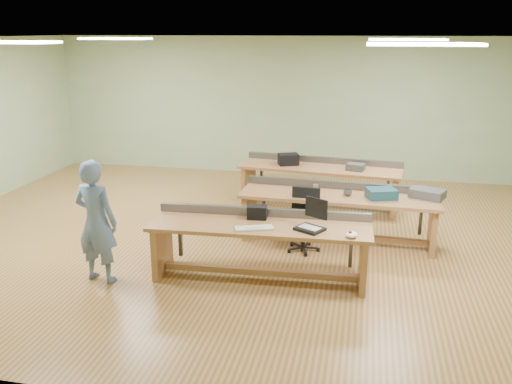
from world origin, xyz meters
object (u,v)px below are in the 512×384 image
person (96,221)px  laptop_base (310,229)px  parts_bin_grey (427,193)px  workbench_back (320,177)px  parts_bin_teal (381,193)px  workbench_front (260,238)px  drinks_can (316,189)px  task_chair (304,228)px  workbench_mid (339,206)px  mug (348,192)px  camera_bag (257,212)px

person → laptop_base: bearing=-162.4°
parts_bin_grey → person: bearing=-153.7°
workbench_back → parts_bin_teal: bearing=-52.8°
workbench_front → drinks_can: (0.56, 1.51, 0.26)m
task_chair → parts_bin_grey: (1.75, 0.53, 0.48)m
workbench_mid → parts_bin_grey: size_ratio=6.26×
parts_bin_grey → mug: bearing=-173.3°
parts_bin_teal → drinks_can: (-0.97, 0.09, -0.01)m
workbench_mid → workbench_back: same height
laptop_base → camera_bag: bearing=-172.6°
laptop_base → task_chair: 1.27m
person → parts_bin_teal: (3.54, 1.91, 0.02)m
workbench_mid → person: size_ratio=1.86×
mug → parts_bin_teal: bearing=-3.0°
parts_bin_teal → mug: 0.49m
workbench_front → task_chair: 1.17m
laptop_base → task_chair: bearing=129.2°
parts_bin_grey → drinks_can: (-1.63, -0.08, -0.00)m
camera_bag → task_chair: size_ratio=0.28×
workbench_mid → drinks_can: bearing=-179.4°
person → task_chair: person is taller
person → camera_bag: (1.93, 0.66, 0.03)m
camera_bag → parts_bin_teal: bearing=32.2°
parts_bin_teal → task_chair: bearing=-161.4°
parts_bin_grey → mug: size_ratio=3.71×
workbench_back → drinks_can: (0.08, -1.65, 0.26)m
camera_bag → workbench_front: bearing=-72.5°
workbench_front → workbench_mid: same height
person → parts_bin_teal: 4.02m
workbench_mid → camera_bag: bearing=-124.6°
workbench_mid → parts_bin_teal: bearing=-4.9°
drinks_can → mug: bearing=-7.1°
workbench_front → camera_bag: (-0.08, 0.18, 0.28)m
workbench_front → task_chair: (0.44, 1.06, -0.22)m
laptop_base → camera_bag: size_ratio=1.28×
workbench_mid → parts_bin_grey: parts_bin_grey is taller
parts_bin_teal → parts_bin_grey: (0.66, 0.16, -0.01)m
workbench_front → workbench_back: (0.47, 3.16, 0.00)m
task_chair → camera_bag: bearing=-119.0°
workbench_mid → task_chair: bearing=-134.6°
parts_bin_teal → mug: bearing=177.0°
task_chair → parts_bin_grey: size_ratio=1.91×
workbench_back → camera_bag: 3.05m
person → drinks_can: bearing=-132.5°
workbench_back → laptop_base: workbench_back is taller
laptop_base → parts_bin_grey: parts_bin_grey is taller
workbench_front → mug: bearing=52.0°
parts_bin_teal → person: bearing=-151.6°
parts_bin_teal → drinks_can: bearing=175.0°
task_chair → parts_bin_grey: task_chair is taller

